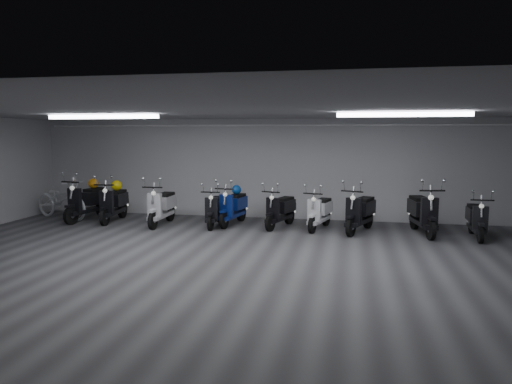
% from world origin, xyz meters
% --- Properties ---
extents(floor, '(14.00, 10.00, 0.01)m').
position_xyz_m(floor, '(0.00, 0.00, -0.01)').
color(floor, '#3D3D3F').
rests_on(floor, ground).
extents(ceiling, '(14.00, 10.00, 0.01)m').
position_xyz_m(ceiling, '(0.00, 0.00, 2.80)').
color(ceiling, gray).
rests_on(ceiling, ground).
extents(back_wall, '(14.00, 0.01, 2.80)m').
position_xyz_m(back_wall, '(0.00, 5.00, 1.40)').
color(back_wall, '#AFAFB2').
rests_on(back_wall, ground).
extents(front_wall, '(14.00, 0.01, 2.80)m').
position_xyz_m(front_wall, '(0.00, -5.00, 1.40)').
color(front_wall, '#AFAFB2').
rests_on(front_wall, ground).
extents(fluor_strip_left, '(2.40, 0.18, 0.08)m').
position_xyz_m(fluor_strip_left, '(-3.00, 1.00, 2.74)').
color(fluor_strip_left, white).
rests_on(fluor_strip_left, ceiling).
extents(fluor_strip_right, '(2.40, 0.18, 0.08)m').
position_xyz_m(fluor_strip_right, '(3.00, 1.00, 2.74)').
color(fluor_strip_right, white).
rests_on(fluor_strip_right, ceiling).
extents(conduit, '(13.60, 0.05, 0.05)m').
position_xyz_m(conduit, '(0.00, 4.92, 2.62)').
color(conduit, white).
rests_on(conduit, back_wall).
extents(scooter_0, '(0.97, 1.97, 1.40)m').
position_xyz_m(scooter_0, '(-5.00, 3.58, 0.70)').
color(scooter_0, black).
rests_on(scooter_0, floor).
extents(scooter_1, '(0.74, 1.83, 1.33)m').
position_xyz_m(scooter_1, '(-4.23, 3.59, 0.66)').
color(scooter_1, black).
rests_on(scooter_1, floor).
extents(scooter_2, '(0.60, 1.78, 1.32)m').
position_xyz_m(scooter_2, '(-2.75, 3.38, 0.66)').
color(scooter_2, silver).
rests_on(scooter_2, floor).
extents(scooter_3, '(0.61, 1.62, 1.19)m').
position_xyz_m(scooter_3, '(-1.32, 3.48, 0.59)').
color(scooter_3, black).
rests_on(scooter_3, floor).
extents(scooter_4, '(0.84, 1.76, 1.26)m').
position_xyz_m(scooter_4, '(-0.93, 3.79, 0.63)').
color(scooter_4, navy).
rests_on(scooter_4, floor).
extents(scooter_5, '(1.03, 1.71, 1.21)m').
position_xyz_m(scooter_5, '(0.35, 3.66, 0.61)').
color(scooter_5, black).
rests_on(scooter_5, floor).
extents(scooter_6, '(0.94, 1.69, 1.20)m').
position_xyz_m(scooter_6, '(1.35, 3.63, 0.60)').
color(scooter_6, white).
rests_on(scooter_6, floor).
extents(scooter_7, '(1.19, 1.87, 1.32)m').
position_xyz_m(scooter_7, '(2.33, 3.46, 0.66)').
color(scooter_7, black).
rests_on(scooter_7, floor).
extents(scooter_8, '(0.92, 1.95, 1.40)m').
position_xyz_m(scooter_8, '(3.78, 3.52, 0.70)').
color(scooter_8, black).
rests_on(scooter_8, floor).
extents(scooter_9, '(0.62, 1.62, 1.18)m').
position_xyz_m(scooter_9, '(4.94, 3.32, 0.59)').
color(scooter_9, black).
rests_on(scooter_9, floor).
extents(bicycle, '(2.16, 1.40, 1.32)m').
position_xyz_m(bicycle, '(-5.89, 3.72, 0.66)').
color(bicycle, white).
rests_on(bicycle, floor).
extents(helmet_0, '(0.25, 0.25, 0.25)m').
position_xyz_m(helmet_0, '(-0.89, 4.02, 0.91)').
color(helmet_0, '#0E459F').
rests_on(helmet_0, scooter_4).
extents(helmet_1, '(0.28, 0.28, 0.28)m').
position_xyz_m(helmet_1, '(-4.95, 3.84, 1.01)').
color(helmet_1, orange).
rests_on(helmet_1, scooter_0).
extents(helmet_2, '(0.29, 0.29, 0.29)m').
position_xyz_m(helmet_2, '(-4.25, 3.83, 0.97)').
color(helmet_2, yellow).
rests_on(helmet_2, scooter_1).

